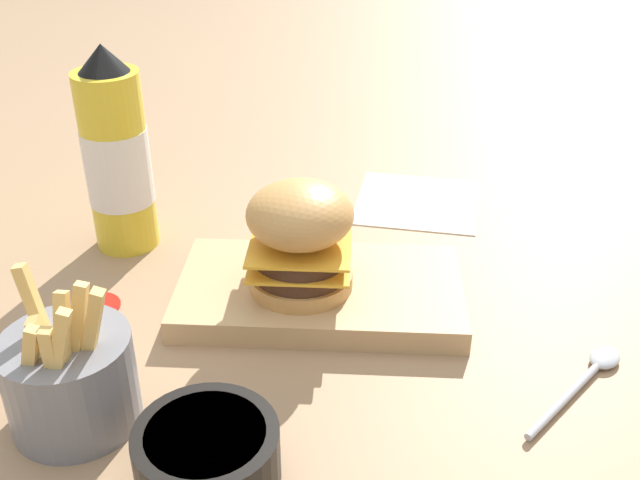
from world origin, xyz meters
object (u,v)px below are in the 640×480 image
(fries_basket, at_px, (70,379))
(spoon, at_px, (590,374))
(ketchup_bottle, at_px, (117,158))
(burger, at_px, (297,236))
(side_bowl, at_px, (207,456))
(serving_board, at_px, (320,292))

(fries_basket, distance_m, spoon, 0.46)
(ketchup_bottle, bearing_deg, burger, -29.51)
(fries_basket, xyz_separation_m, side_bowl, (0.12, -0.06, -0.02))
(fries_basket, xyz_separation_m, spoon, (0.45, 0.08, -0.04))
(ketchup_bottle, xyz_separation_m, fries_basket, (0.04, -0.30, -0.07))
(burger, height_order, ketchup_bottle, ketchup_bottle)
(fries_basket, bearing_deg, spoon, 10.12)
(fries_basket, relative_size, spoon, 1.08)
(burger, bearing_deg, serving_board, 20.69)
(ketchup_bottle, height_order, fries_basket, ketchup_bottle)
(spoon, bearing_deg, serving_board, 107.28)
(serving_board, height_order, spoon, serving_board)
(burger, bearing_deg, fries_basket, -134.16)
(burger, height_order, fries_basket, fries_basket)
(burger, distance_m, side_bowl, 0.25)
(burger, xyz_separation_m, spoon, (0.28, -0.10, -0.08))
(ketchup_bottle, distance_m, side_bowl, 0.41)
(ketchup_bottle, height_order, spoon, ketchup_bottle)
(fries_basket, bearing_deg, burger, 45.84)
(spoon, bearing_deg, ketchup_bottle, 105.98)
(burger, relative_size, fries_basket, 0.80)
(serving_board, height_order, ketchup_bottle, ketchup_bottle)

